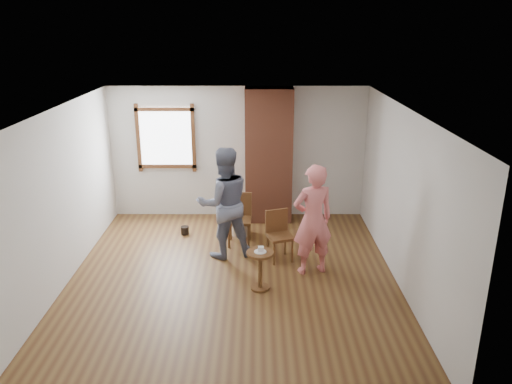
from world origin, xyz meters
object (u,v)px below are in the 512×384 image
at_px(dining_chair_left, 239,216).
at_px(side_table, 260,264).
at_px(dining_chair_right, 279,232).
at_px(stoneware_crock, 241,222).
at_px(person_pink, 313,220).
at_px(man, 224,203).

height_order(dining_chair_left, side_table, dining_chair_left).
relative_size(dining_chair_right, side_table, 1.38).
relative_size(stoneware_crock, person_pink, 0.27).
xyz_separation_m(dining_chair_left, man, (-0.23, -0.51, 0.43)).
bearing_deg(dining_chair_left, stoneware_crock, 91.05).
distance_m(stoneware_crock, dining_chair_right, 1.20).
bearing_deg(dining_chair_right, dining_chair_left, 118.47).
bearing_deg(dining_chair_right, man, 154.48).
xyz_separation_m(dining_chair_left, person_pink, (1.16, -1.11, 0.37)).
distance_m(dining_chair_left, person_pink, 1.65).
height_order(dining_chair_left, dining_chair_right, dining_chair_left).
xyz_separation_m(stoneware_crock, person_pink, (1.15, -1.46, 0.64)).
distance_m(dining_chair_left, dining_chair_right, 0.91).
height_order(stoneware_crock, man, man).
xyz_separation_m(dining_chair_right, side_table, (-0.31, -1.02, -0.06)).
bearing_deg(person_pink, side_table, 17.45).
relative_size(dining_chair_right, person_pink, 0.47).
xyz_separation_m(side_table, man, (-0.59, 1.13, 0.53)).
distance_m(man, person_pink, 1.52).
xyz_separation_m(side_table, person_pink, (0.81, 0.54, 0.48)).
bearing_deg(stoneware_crock, side_table, -80.19).
xyz_separation_m(stoneware_crock, side_table, (0.34, -1.99, 0.17)).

